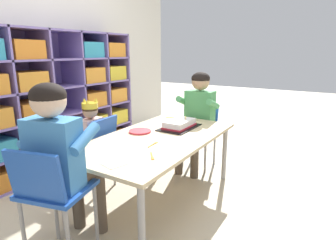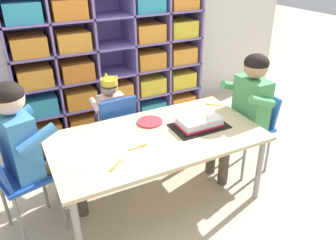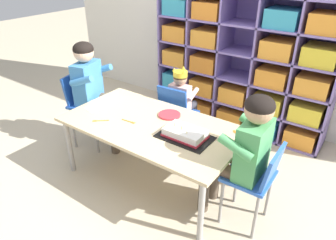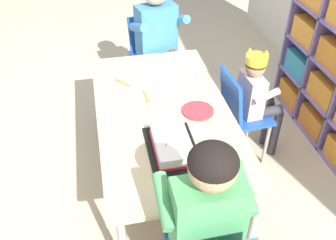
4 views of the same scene
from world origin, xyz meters
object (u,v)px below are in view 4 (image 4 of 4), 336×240
at_px(guest_at_table_side, 203,207).
at_px(paper_plate_stack, 198,111).
at_px(fork_at_table_front_edge, 240,184).
at_px(classroom_chair_adult_side, 154,52).
at_px(fork_by_napkin, 146,97).
at_px(birthday_cake_on_tray, 172,146).
at_px(child_with_crown, 257,93).
at_px(adult_helper_seated, 160,35).
at_px(fork_beside_plate_stack, 122,82).
at_px(classroom_chair_blue, 240,110).
at_px(activity_table, 164,118).

bearing_deg(guest_at_table_side, paper_plate_stack, -104.35).
distance_m(guest_at_table_side, fork_at_table_front_edge, 0.29).
distance_m(classroom_chair_adult_side, fork_by_napkin, 0.79).
xyz_separation_m(guest_at_table_side, birthday_cake_on_tray, (-0.46, -0.04, -0.05)).
xyz_separation_m(child_with_crown, paper_plate_stack, (0.17, -0.46, 0.04)).
distance_m(adult_helper_seated, paper_plate_stack, 0.87).
bearing_deg(fork_at_table_front_edge, adult_helper_seated, -131.21).
relative_size(child_with_crown, fork_beside_plate_stack, 7.50).
bearing_deg(classroom_chair_blue, activity_table, 99.17).
height_order(child_with_crown, birthday_cake_on_tray, child_with_crown).
height_order(child_with_crown, paper_plate_stack, child_with_crown).
xyz_separation_m(birthday_cake_on_tray, fork_beside_plate_stack, (-0.72, -0.19, -0.03)).
xyz_separation_m(adult_helper_seated, guest_at_table_side, (1.62, -0.12, -0.04)).
xyz_separation_m(adult_helper_seated, fork_at_table_front_edge, (1.46, 0.12, -0.11)).
bearing_deg(child_with_crown, fork_beside_plate_stack, 70.10).
relative_size(activity_table, adult_helper_seated, 1.37).
distance_m(activity_table, guest_at_table_side, 0.81).
relative_size(birthday_cake_on_tray, fork_at_table_front_edge, 3.67).
height_order(paper_plate_stack, fork_by_napkin, paper_plate_stack).
xyz_separation_m(classroom_chair_blue, adult_helper_seated, (-0.69, -0.42, 0.27)).
distance_m(classroom_chair_blue, classroom_chair_adult_side, 0.93).
height_order(activity_table, guest_at_table_side, guest_at_table_side).
height_order(activity_table, adult_helper_seated, adult_helper_seated).
bearing_deg(child_with_crown, classroom_chair_adult_side, 31.12).
xyz_separation_m(activity_table, adult_helper_seated, (-0.82, 0.13, 0.16)).
bearing_deg(adult_helper_seated, birthday_cake_on_tray, -112.23).
distance_m(classroom_chair_adult_side, fork_at_table_front_edge, 1.59).
height_order(classroom_chair_adult_side, guest_at_table_side, guest_at_table_side).
height_order(guest_at_table_side, fork_beside_plate_stack, guest_at_table_side).
relative_size(guest_at_table_side, fork_at_table_front_edge, 9.28).
distance_m(classroom_chair_blue, guest_at_table_side, 1.09).
relative_size(adult_helper_seated, fork_at_table_front_edge, 9.69).
xyz_separation_m(classroom_chair_blue, fork_at_table_front_edge, (0.77, -0.30, 0.16)).
distance_m(child_with_crown, classroom_chair_adult_side, 0.98).
bearing_deg(guest_at_table_side, fork_at_table_front_edge, -147.08).
bearing_deg(fork_at_table_front_edge, child_with_crown, -163.80).
height_order(classroom_chair_adult_side, paper_plate_stack, classroom_chair_adult_side).
bearing_deg(fork_beside_plate_stack, activity_table, -11.32).
bearing_deg(child_with_crown, fork_at_table_front_edge, 148.11).
height_order(adult_helper_seated, paper_plate_stack, adult_helper_seated).
bearing_deg(activity_table, guest_at_table_side, 1.14).
distance_m(classroom_chair_blue, adult_helper_seated, 0.85).
bearing_deg(paper_plate_stack, birthday_cake_on_tray, -36.56).
bearing_deg(activity_table, adult_helper_seated, 170.91).
distance_m(child_with_crown, adult_helper_seated, 0.88).
height_order(classroom_chair_blue, birthday_cake_on_tray, classroom_chair_blue).
distance_m(guest_at_table_side, fork_by_napkin, 0.98).
height_order(adult_helper_seated, birthday_cake_on_tray, adult_helper_seated).
xyz_separation_m(child_with_crown, birthday_cake_on_tray, (0.47, -0.68, 0.07)).
height_order(paper_plate_stack, fork_at_table_front_edge, paper_plate_stack).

